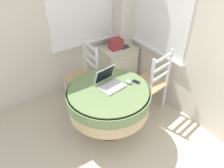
# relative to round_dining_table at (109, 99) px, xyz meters

# --- Properties ---
(corner_room_shell) EXTENTS (4.17, 4.66, 2.55)m
(corner_room_shell) POSITION_rel_round_dining_table_xyz_m (0.32, 0.23, 0.69)
(corner_room_shell) COLOR beige
(corner_room_shell) RESTS_ON ground_plane
(round_dining_table) EXTENTS (1.04, 1.04, 0.73)m
(round_dining_table) POSITION_rel_round_dining_table_xyz_m (0.00, 0.00, 0.00)
(round_dining_table) COLOR #4C3D2D
(round_dining_table) RESTS_ON ground_plane
(laptop) EXTENTS (0.33, 0.32, 0.22)m
(laptop) POSITION_rel_round_dining_table_xyz_m (0.05, 0.06, 0.19)
(laptop) COLOR silver
(laptop) RESTS_ON round_dining_table
(computer_mouse) EXTENTS (0.06, 0.09, 0.05)m
(computer_mouse) POSITION_rel_round_dining_table_xyz_m (0.28, -0.03, 0.17)
(computer_mouse) COLOR silver
(computer_mouse) RESTS_ON round_dining_table
(cell_phone) EXTENTS (0.09, 0.12, 0.01)m
(cell_phone) POSITION_rel_round_dining_table_xyz_m (0.37, -0.06, 0.15)
(cell_phone) COLOR #2D2D33
(cell_phone) RESTS_ON round_dining_table
(dining_chair_near_back_window) EXTENTS (0.42, 0.44, 1.01)m
(dining_chair_near_back_window) POSITION_rel_round_dining_table_xyz_m (0.04, 0.77, -0.11)
(dining_chair_near_back_window) COLOR tan
(dining_chair_near_back_window) RESTS_ON ground_plane
(dining_chair_near_right_window) EXTENTS (0.51, 0.49, 1.01)m
(dining_chair_near_right_window) POSITION_rel_round_dining_table_xyz_m (0.77, 0.07, -0.11)
(dining_chair_near_right_window) COLOR tan
(dining_chair_near_right_window) RESTS_ON ground_plane
(corner_cabinet) EXTENTS (0.60, 0.48, 0.66)m
(corner_cabinet) POSITION_rel_round_dining_table_xyz_m (0.83, 1.01, -0.26)
(corner_cabinet) COLOR silver
(corner_cabinet) RESTS_ON ground_plane
(storage_box) EXTENTS (0.21, 0.17, 0.17)m
(storage_box) POSITION_rel_round_dining_table_xyz_m (0.77, 0.99, 0.15)
(storage_box) COLOR #9E3338
(storage_box) RESTS_ON corner_cabinet
(book_on_cabinet) EXTENTS (0.14, 0.19, 0.02)m
(book_on_cabinet) POSITION_rel_round_dining_table_xyz_m (0.92, 0.98, 0.08)
(book_on_cabinet) COLOR #3F3F44
(book_on_cabinet) RESTS_ON corner_cabinet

